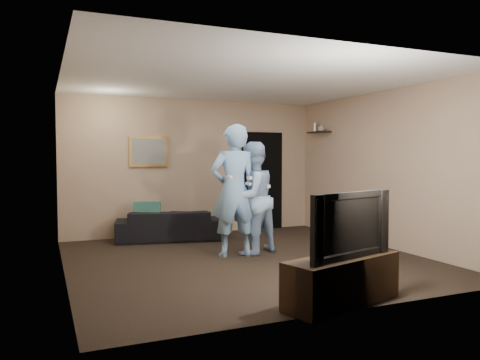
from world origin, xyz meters
name	(u,v)px	position (x,y,z in m)	size (l,w,h in m)	color
ground	(246,259)	(0.00, 0.00, 0.00)	(5.00, 5.00, 0.00)	black
ceiling	(246,81)	(0.00, 0.00, 2.60)	(5.00, 5.00, 0.04)	silver
wall_back	(194,167)	(0.00, 2.50, 1.30)	(5.00, 0.04, 2.60)	tan
wall_front	(350,179)	(0.00, -2.50, 1.30)	(5.00, 0.04, 2.60)	tan
wall_left	(63,173)	(-2.50, 0.00, 1.30)	(0.04, 5.00, 2.60)	tan
wall_right	(383,169)	(2.50, 0.00, 1.30)	(0.04, 5.00, 2.60)	tan
sofa	(169,225)	(-0.65, 1.94, 0.27)	(1.86, 0.73, 0.54)	black
throw_pillow	(147,215)	(-1.05, 1.94, 0.48)	(0.47, 0.15, 0.47)	#1B534B
painting_frame	(148,151)	(-0.90, 2.48, 1.60)	(0.72, 0.05, 0.57)	olive
painting_canvas	(149,151)	(-0.90, 2.45, 1.60)	(0.62, 0.01, 0.47)	slate
doorway	(262,181)	(1.45, 2.47, 1.00)	(0.90, 0.06, 2.00)	black
light_switch	(235,167)	(0.85, 2.48, 1.30)	(0.08, 0.02, 0.12)	silver
wall_shelf	(319,132)	(2.39, 1.80, 1.99)	(0.20, 0.60, 0.03)	black
shelf_vase	(321,128)	(2.39, 1.71, 2.08)	(0.14, 0.14, 0.14)	#B6B5BB
shelf_figurine	(315,127)	(2.39, 1.95, 2.09)	(0.06, 0.06, 0.18)	silver
tv_console	(342,280)	(0.06, -2.31, 0.25)	(1.36, 0.44, 0.48)	black
television	(343,224)	(0.06, -2.31, 0.83)	(1.16, 0.15, 0.67)	black
wii_player_left	(234,191)	(-0.08, 0.26, 0.99)	(0.77, 0.56, 1.99)	#7EAEDB
wii_player_right	(252,198)	(0.25, 0.33, 0.87)	(1.02, 0.92, 1.73)	#9CBDE3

